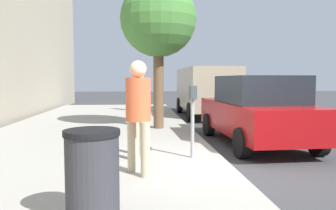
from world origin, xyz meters
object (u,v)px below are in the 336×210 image
(parked_van_far, at_px, (205,89))
(trash_bin, at_px, (93,177))
(parking_meter, at_px, (193,106))
(pedestrian_bystander, at_px, (138,107))
(parked_sedan_near, at_px, (256,110))
(street_tree, at_px, (158,20))
(traffic_signal, at_px, (164,59))
(pedestrian_at_meter, at_px, (138,103))

(parked_van_far, bearing_deg, trash_bin, 162.71)
(parking_meter, height_order, parked_van_far, parked_van_far)
(pedestrian_bystander, height_order, parked_sedan_near, pedestrian_bystander)
(pedestrian_bystander, distance_m, trash_bin, 1.97)
(parking_meter, relative_size, street_tree, 0.31)
(traffic_signal, bearing_deg, trash_bin, 171.75)
(pedestrian_bystander, bearing_deg, traffic_signal, 50.70)
(traffic_signal, bearing_deg, street_tree, 173.31)
(parking_meter, bearing_deg, parked_sedan_near, -46.57)
(trash_bin, bearing_deg, parked_van_far, -17.29)
(trash_bin, bearing_deg, pedestrian_bystander, -14.82)
(pedestrian_at_meter, distance_m, pedestrian_bystander, 1.12)
(pedestrian_at_meter, xyz_separation_m, parked_van_far, (8.29, -3.01, 0.04))
(parked_van_far, bearing_deg, parked_sedan_near, -179.98)
(street_tree, distance_m, trash_bin, 7.50)
(street_tree, height_order, trash_bin, street_tree)
(parked_sedan_near, relative_size, parked_van_far, 0.86)
(pedestrian_at_meter, xyz_separation_m, traffic_signal, (8.28, -1.14, 1.36))
(pedestrian_bystander, xyz_separation_m, street_tree, (5.03, -0.63, 2.26))
(pedestrian_at_meter, height_order, trash_bin, pedestrian_at_meter)
(parked_sedan_near, distance_m, street_tree, 4.12)
(parked_van_far, xyz_separation_m, street_tree, (-4.38, 2.38, 2.25))
(street_tree, bearing_deg, trash_bin, 170.77)
(pedestrian_at_meter, bearing_deg, parked_sedan_near, 48.96)
(traffic_signal, distance_m, trash_bin, 11.49)
(parked_sedan_near, xyz_separation_m, trash_bin, (-4.73, 3.50, -0.24))
(pedestrian_bystander, height_order, trash_bin, pedestrian_bystander)
(pedestrian_bystander, relative_size, parked_van_far, 0.35)
(pedestrian_bystander, bearing_deg, street_tree, 50.48)
(parking_meter, relative_size, parked_van_far, 0.27)
(parked_van_far, relative_size, traffic_signal, 1.45)
(pedestrian_bystander, relative_size, parked_sedan_near, 0.41)
(parking_meter, distance_m, trash_bin, 3.29)
(pedestrian_at_meter, bearing_deg, parking_meter, 14.58)
(pedestrian_bystander, bearing_deg, trash_bin, -137.18)
(parking_meter, relative_size, traffic_signal, 0.39)
(parking_meter, distance_m, street_tree, 4.63)
(parking_meter, bearing_deg, street_tree, 6.04)
(trash_bin, bearing_deg, street_tree, -9.23)
(parking_meter, height_order, street_tree, street_tree)
(parking_meter, bearing_deg, pedestrian_at_meter, 86.36)
(traffic_signal, bearing_deg, parked_van_far, -89.59)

